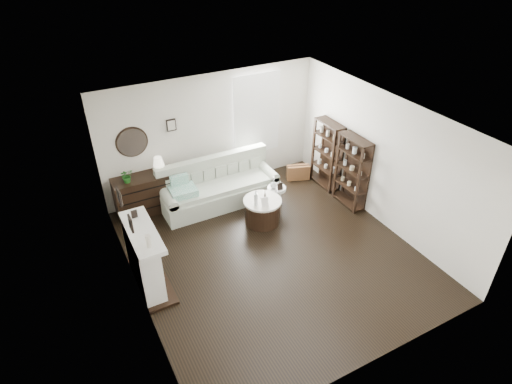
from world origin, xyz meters
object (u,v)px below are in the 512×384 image
sofa (218,188)px  pedestal_table (277,189)px  drum_table (262,211)px  dresser (145,194)px

sofa → pedestal_table: size_ratio=5.23×
drum_table → pedestal_table: bearing=33.0°
sofa → dresser: bearing=165.6°
drum_table → sofa: bearing=113.0°
sofa → dresser: sofa is taller
sofa → pedestal_table: (1.03, -0.79, 0.12)m
dresser → drum_table: (2.01, -1.53, -0.15)m
dresser → pedestal_table: 2.81m
drum_table → pedestal_table: 0.67m
sofa → pedestal_table: sofa is taller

